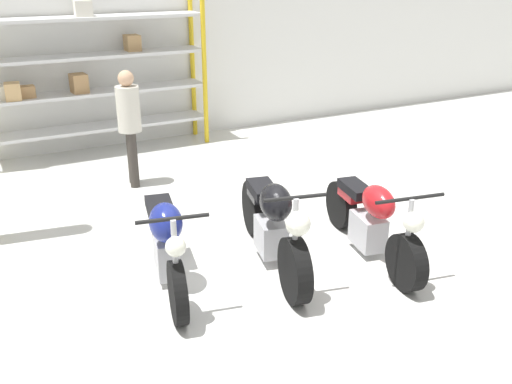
# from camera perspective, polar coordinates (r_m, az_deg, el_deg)

# --- Properties ---
(ground_plane) EXTENTS (30.00, 30.00, 0.00)m
(ground_plane) POSITION_cam_1_polar(r_m,az_deg,el_deg) (6.03, 1.76, -7.45)
(ground_plane) COLOR silver
(back_wall) EXTENTS (30.00, 0.08, 3.60)m
(back_wall) POSITION_cam_1_polar(r_m,az_deg,el_deg) (10.05, -12.73, 14.88)
(back_wall) COLOR white
(back_wall) RESTS_ON ground_plane
(shelving_rack) EXTENTS (3.56, 0.63, 2.55)m
(shelving_rack) POSITION_cam_1_polar(r_m,az_deg,el_deg) (9.60, -16.18, 11.38)
(shelving_rack) COLOR gold
(shelving_rack) RESTS_ON ground_plane
(motorcycle_blue) EXTENTS (0.70, 2.01, 1.00)m
(motorcycle_blue) POSITION_cam_1_polar(r_m,az_deg,el_deg) (5.64, -9.01, -4.81)
(motorcycle_blue) COLOR black
(motorcycle_blue) RESTS_ON ground_plane
(motorcycle_black) EXTENTS (0.75, 2.12, 1.05)m
(motorcycle_black) POSITION_cam_1_polar(r_m,az_deg,el_deg) (5.88, 1.72, -3.21)
(motorcycle_black) COLOR black
(motorcycle_black) RESTS_ON ground_plane
(motorcycle_red) EXTENTS (0.72, 2.03, 0.95)m
(motorcycle_red) POSITION_cam_1_polar(r_m,az_deg,el_deg) (6.20, 11.50, -2.77)
(motorcycle_red) COLOR black
(motorcycle_red) RESTS_ON ground_plane
(person_browsing) EXTENTS (0.37, 0.37, 1.63)m
(person_browsing) POSITION_cam_1_polar(r_m,az_deg,el_deg) (8.07, -12.56, 7.09)
(person_browsing) COLOR #38332D
(person_browsing) RESTS_ON ground_plane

